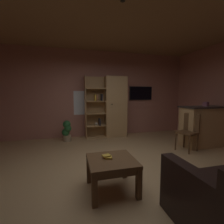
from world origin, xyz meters
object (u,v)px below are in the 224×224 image
(bookshelf_cabinet, at_px, (113,107))
(wall_mounted_tv, at_px, (141,93))
(table_book_0, at_px, (109,157))
(potted_floor_plant, at_px, (67,131))
(coffee_table, at_px, (112,165))
(tissue_box, at_px, (206,104))
(table_book_1, at_px, (106,156))
(dining_chair, at_px, (189,129))
(kitchen_bar_counter, at_px, (207,126))

(bookshelf_cabinet, xyz_separation_m, wall_mounted_tv, (1.10, 0.21, 0.46))
(table_book_0, bearing_deg, potted_floor_plant, 103.19)
(table_book_0, distance_m, potted_floor_plant, 2.79)
(coffee_table, height_order, wall_mounted_tv, wall_mounted_tv)
(tissue_box, relative_size, table_book_1, 1.06)
(table_book_1, relative_size, dining_chair, 0.12)
(bookshelf_cabinet, height_order, dining_chair, bookshelf_cabinet)
(tissue_box, distance_m, potted_floor_plant, 4.04)
(table_book_0, bearing_deg, table_book_1, 143.94)
(dining_chair, height_order, potted_floor_plant, dining_chair)
(tissue_box, height_order, coffee_table, tissue_box)
(bookshelf_cabinet, height_order, tissue_box, bookshelf_cabinet)
(bookshelf_cabinet, relative_size, coffee_table, 2.96)
(kitchen_bar_counter, height_order, tissue_box, tissue_box)
(table_book_1, height_order, wall_mounted_tv, wall_mounted_tv)
(kitchen_bar_counter, distance_m, potted_floor_plant, 4.01)
(table_book_1, bearing_deg, table_book_0, -36.06)
(tissue_box, distance_m, table_book_0, 3.45)
(kitchen_bar_counter, distance_m, dining_chair, 0.80)
(bookshelf_cabinet, distance_m, wall_mounted_tv, 1.21)
(coffee_table, relative_size, dining_chair, 0.73)
(tissue_box, bearing_deg, coffee_table, -155.15)
(bookshelf_cabinet, xyz_separation_m, coffee_table, (-0.82, -2.96, -0.61))
(kitchen_bar_counter, distance_m, wall_mounted_tv, 2.34)
(kitchen_bar_counter, height_order, table_book_0, kitchen_bar_counter)
(coffee_table, bearing_deg, kitchen_bar_counter, 23.74)
(kitchen_bar_counter, xyz_separation_m, coffee_table, (-3.08, -1.35, -0.17))
(wall_mounted_tv, bearing_deg, coffee_table, -121.23)
(kitchen_bar_counter, bearing_deg, table_book_0, -157.10)
(tissue_box, distance_m, coffee_table, 3.45)
(kitchen_bar_counter, relative_size, tissue_box, 12.37)
(table_book_1, relative_size, wall_mounted_tv, 0.13)
(tissue_box, relative_size, wall_mounted_tv, 0.14)
(coffee_table, height_order, dining_chair, dining_chair)
(dining_chair, bearing_deg, wall_mounted_tv, 100.72)
(bookshelf_cabinet, bearing_deg, coffee_table, -105.55)
(bookshelf_cabinet, height_order, wall_mounted_tv, bookshelf_cabinet)
(bookshelf_cabinet, bearing_deg, table_book_1, -107.04)
(table_book_0, height_order, wall_mounted_tv, wall_mounted_tv)
(bookshelf_cabinet, height_order, table_book_0, bookshelf_cabinet)
(kitchen_bar_counter, bearing_deg, bookshelf_cabinet, 144.50)
(coffee_table, bearing_deg, tissue_box, 24.85)
(table_book_1, relative_size, potted_floor_plant, 0.18)
(table_book_1, bearing_deg, kitchen_bar_counter, 22.40)
(kitchen_bar_counter, height_order, coffee_table, kitchen_bar_counter)
(coffee_table, xyz_separation_m, potted_floor_plant, (-0.67, 2.75, -0.06))
(coffee_table, bearing_deg, table_book_1, 138.20)
(table_book_1, xyz_separation_m, wall_mounted_tv, (1.99, 3.12, 0.95))
(bookshelf_cabinet, height_order, potted_floor_plant, bookshelf_cabinet)
(kitchen_bar_counter, bearing_deg, coffee_table, -156.26)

